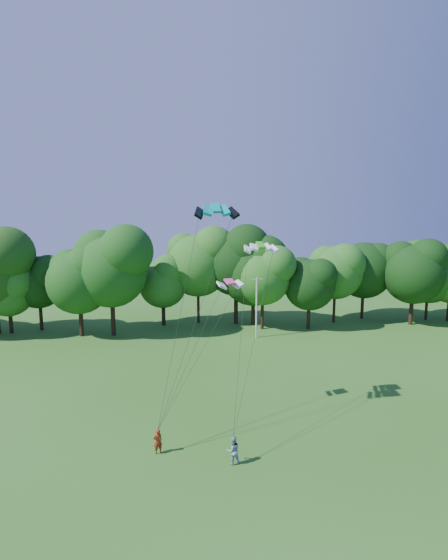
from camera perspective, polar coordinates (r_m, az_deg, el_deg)
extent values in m
plane|color=#285B18|center=(26.07, 5.21, -27.49)|extent=(160.00, 160.00, 0.00)
cylinder|color=silver|center=(53.18, 4.26, -3.65)|extent=(0.19, 0.19, 7.45)
cube|color=silver|center=(52.50, 4.30, 0.12)|extent=(1.49, 0.23, 0.08)
imported|color=maroon|center=(30.20, -8.64, -20.11)|extent=(0.71, 0.60, 1.65)
imported|color=#88A6BD|center=(28.86, 1.19, -21.33)|extent=(1.01, 0.87, 1.79)
cube|color=#059795|center=(29.77, -1.07, 9.41)|extent=(2.95, 1.48, 0.74)
cube|color=green|center=(32.29, 4.77, 4.56)|extent=(2.49, 1.24, 0.49)
cube|color=#E64089|center=(32.46, 0.76, -0.23)|extent=(2.14, 1.46, 0.37)
cylinder|color=black|center=(59.21, 3.82, -3.60)|extent=(0.43, 0.43, 4.86)
ellipsoid|color=#12330E|center=(58.12, 3.88, 2.57)|extent=(9.71, 9.71, 10.59)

